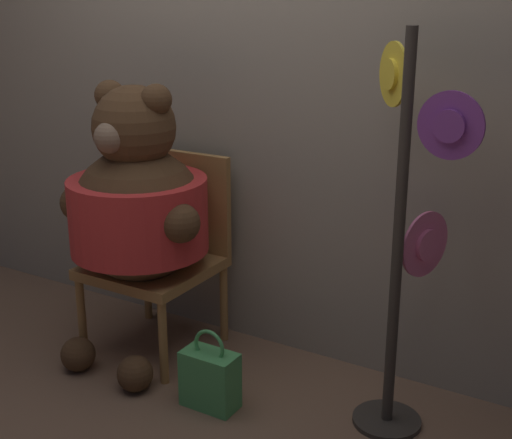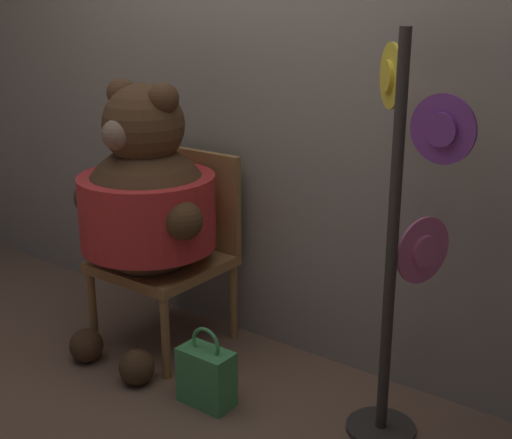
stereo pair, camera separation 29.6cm
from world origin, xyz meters
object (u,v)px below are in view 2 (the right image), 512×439
object	(u,v)px
teddy_bear	(146,203)
handbag_on_ground	(206,376)
chair	(175,244)
hat_display_rack	(403,242)

from	to	relation	value
teddy_bear	handbag_on_ground	size ratio (longest dim) A/B	3.68
chair	hat_display_rack	xyz separation A→B (m)	(1.24, -0.08, 0.30)
teddy_bear	handbag_on_ground	distance (m)	0.84
hat_display_rack	handbag_on_ground	world-z (taller)	hat_display_rack
handbag_on_ground	chair	bearing A→B (deg)	143.83
chair	teddy_bear	size ratio (longest dim) A/B	0.72
chair	handbag_on_ground	xyz separation A→B (m)	(0.53, -0.39, -0.37)
handbag_on_ground	teddy_bear	bearing A→B (deg)	158.67
chair	teddy_bear	distance (m)	0.31
hat_display_rack	teddy_bear	bearing A→B (deg)	-175.17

